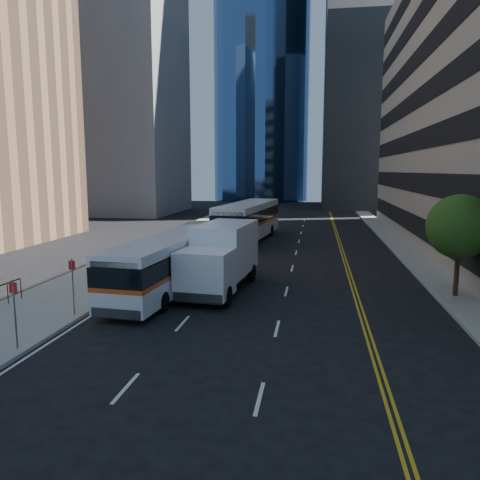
% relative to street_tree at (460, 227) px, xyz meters
% --- Properties ---
extents(ground, '(160.00, 160.00, 0.00)m').
position_rel_street_tree_xyz_m(ground, '(-9.00, -8.00, -3.64)').
color(ground, black).
rests_on(ground, ground).
extents(sidewalk_west, '(5.00, 90.00, 0.15)m').
position_rel_street_tree_xyz_m(sidewalk_west, '(-19.50, 17.00, -3.57)').
color(sidewalk_west, gray).
rests_on(sidewalk_west, ground).
extents(sidewalk_east, '(2.00, 90.00, 0.15)m').
position_rel_street_tree_xyz_m(sidewalk_east, '(-0.00, 17.00, -3.57)').
color(sidewalk_east, gray).
rests_on(sidewalk_east, ground).
extents(office_tower_north, '(30.00, 28.00, 60.00)m').
position_rel_street_tree_xyz_m(office_tower_north, '(9.00, 64.00, 26.36)').
color(office_tower_north, gray).
rests_on(office_tower_north, ground).
extents(glass_tower, '(20.00, 20.00, 80.00)m').
position_rel_street_tree_xyz_m(glass_tower, '(-19.00, 77.00, 36.36)').
color(glass_tower, '#315385').
rests_on(glass_tower, ground).
extents(midrise_west, '(18.00, 18.00, 35.00)m').
position_rel_street_tree_xyz_m(midrise_west, '(-37.00, 44.00, 13.86)').
color(midrise_west, gray).
rests_on(midrise_west, ground).
extents(street_tree, '(3.20, 3.20, 5.10)m').
position_rel_street_tree_xyz_m(street_tree, '(0.00, 0.00, 0.00)').
color(street_tree, '#332114').
rests_on(street_tree, sidewalk_east).
extents(bus_front, '(3.44, 11.57, 2.94)m').
position_rel_street_tree_xyz_m(bus_front, '(-14.65, -1.11, -2.04)').
color(bus_front, white).
rests_on(bus_front, ground).
extents(bus_rear, '(4.38, 13.70, 3.47)m').
position_rel_street_tree_xyz_m(bus_rear, '(-13.11, 17.78, -1.75)').
color(bus_rear, white).
rests_on(bus_rear, ground).
extents(box_truck, '(3.16, 7.55, 3.52)m').
position_rel_street_tree_xyz_m(box_truck, '(-11.99, -0.34, -1.78)').
color(box_truck, white).
rests_on(box_truck, ground).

